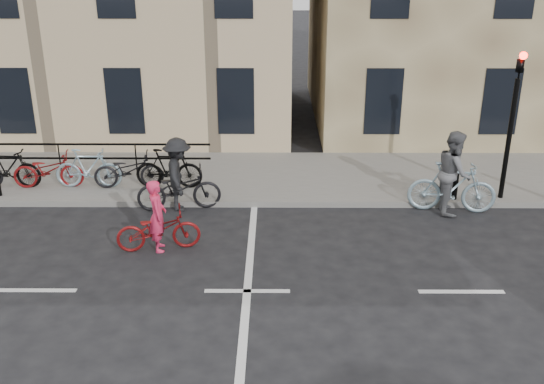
{
  "coord_description": "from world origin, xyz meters",
  "views": [
    {
      "loc": [
        0.52,
        -9.83,
        5.88
      ],
      "look_at": [
        0.45,
        2.27,
        1.1
      ],
      "focal_mm": 40.0,
      "sensor_mm": 36.0,
      "label": 1
    }
  ],
  "objects_px": {
    "cyclist_pink": "(158,226)",
    "cyclist_dark": "(179,182)",
    "cyclist_grey": "(453,180)",
    "traffic_light": "(514,108)"
  },
  "relations": [
    {
      "from": "traffic_light",
      "to": "cyclist_grey",
      "type": "relative_size",
      "value": 1.81
    },
    {
      "from": "cyclist_pink",
      "to": "traffic_light",
      "type": "bearing_deg",
      "value": -83.18
    },
    {
      "from": "cyclist_grey",
      "to": "cyclist_dark",
      "type": "distance_m",
      "value": 6.62
    },
    {
      "from": "cyclist_pink",
      "to": "cyclist_dark",
      "type": "xyz_separation_m",
      "value": [
        0.11,
        2.18,
        0.17
      ]
    },
    {
      "from": "cyclist_grey",
      "to": "traffic_light",
      "type": "bearing_deg",
      "value": -60.72
    },
    {
      "from": "traffic_light",
      "to": "cyclist_grey",
      "type": "distance_m",
      "value": 2.23
    },
    {
      "from": "cyclist_pink",
      "to": "cyclist_grey",
      "type": "bearing_deg",
      "value": -83.84
    },
    {
      "from": "cyclist_pink",
      "to": "cyclist_grey",
      "type": "distance_m",
      "value": 7.05
    },
    {
      "from": "traffic_light",
      "to": "cyclist_grey",
      "type": "height_order",
      "value": "traffic_light"
    },
    {
      "from": "traffic_light",
      "to": "cyclist_grey",
      "type": "xyz_separation_m",
      "value": [
        -1.42,
        -0.54,
        -1.63
      ]
    }
  ]
}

